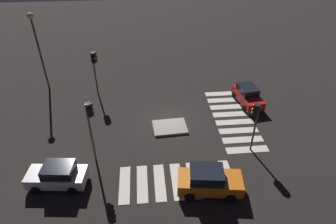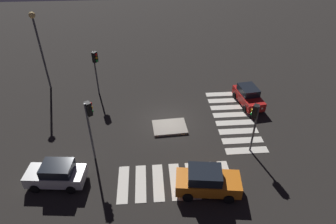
{
  "view_description": "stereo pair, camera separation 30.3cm",
  "coord_description": "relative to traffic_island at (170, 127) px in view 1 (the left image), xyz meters",
  "views": [
    {
      "loc": [
        -1.81,
        -19.96,
        15.02
      ],
      "look_at": [
        0.0,
        0.0,
        1.0
      ],
      "focal_mm": 31.68,
      "sensor_mm": 36.0,
      "label": 1
    },
    {
      "loc": [
        -1.51,
        -19.98,
        15.02
      ],
      "look_at": [
        0.0,
        0.0,
        1.0
      ],
      "focal_mm": 31.68,
      "sensor_mm": 36.0,
      "label": 2
    }
  ],
  "objects": [
    {
      "name": "ground_plane",
      "position": [
        -0.07,
        0.87,
        -0.09
      ],
      "size": [
        80.0,
        80.0,
        0.0
      ],
      "primitive_type": "plane",
      "color": "black"
    },
    {
      "name": "traffic_island",
      "position": [
        0.0,
        0.0,
        0.0
      ],
      "size": [
        2.85,
        2.22,
        0.18
      ],
      "color": "gray",
      "rests_on": "ground"
    },
    {
      "name": "car_red",
      "position": [
        7.42,
        3.12,
        0.72
      ],
      "size": [
        2.16,
        3.92,
        1.64
      ],
      "rotation": [
        0.0,
        0.0,
        -1.44
      ],
      "color": "red",
      "rests_on": "ground"
    },
    {
      "name": "car_white",
      "position": [
        -7.76,
        -5.28,
        0.72
      ],
      "size": [
        3.91,
        2.09,
        1.65
      ],
      "rotation": [
        0.0,
        0.0,
        3.03
      ],
      "color": "silver",
      "rests_on": "ground"
    },
    {
      "name": "car_orange",
      "position": [
        1.82,
        -6.66,
        0.78
      ],
      "size": [
        4.24,
        2.33,
        1.78
      ],
      "rotation": [
        0.0,
        0.0,
        -0.13
      ],
      "color": "orange",
      "rests_on": "ground"
    },
    {
      "name": "traffic_light_west",
      "position": [
        -6.3,
        5.9,
        3.19
      ],
      "size": [
        0.53,
        0.54,
        4.32
      ],
      "rotation": [
        0.0,
        0.0,
        -0.68
      ],
      "color": "#47474C",
      "rests_on": "ground"
    },
    {
      "name": "traffic_light_east",
      "position": [
        5.63,
        -3.06,
        2.93
      ],
      "size": [
        0.53,
        0.54,
        3.98
      ],
      "rotation": [
        0.0,
        0.0,
        2.54
      ],
      "color": "#47474C",
      "rests_on": "ground"
    },
    {
      "name": "traffic_light_south",
      "position": [
        -5.54,
        -3.06,
        3.5
      ],
      "size": [
        0.53,
        0.54,
        4.74
      ],
      "rotation": [
        0.0,
        0.0,
        0.62
      ],
      "color": "#47474C",
      "rests_on": "ground"
    },
    {
      "name": "street_lamp",
      "position": [
        -11.37,
        7.43,
        5.05
      ],
      "size": [
        0.56,
        0.56,
        7.51
      ],
      "color": "#47474C",
      "rests_on": "ground"
    },
    {
      "name": "crosswalk_near",
      "position": [
        -0.07,
        -5.74,
        -0.08
      ],
      "size": [
        7.6,
        3.2,
        0.02
      ],
      "color": "silver",
      "rests_on": "ground"
    },
    {
      "name": "crosswalk_side",
      "position": [
        5.52,
        0.87,
        -0.08
      ],
      "size": [
        3.2,
        8.75,
        0.02
      ],
      "color": "silver",
      "rests_on": "ground"
    }
  ]
}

